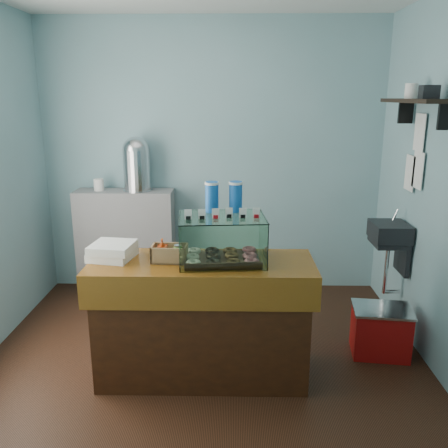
{
  "coord_description": "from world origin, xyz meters",
  "views": [
    {
      "loc": [
        0.22,
        -3.42,
        2.04
      ],
      "look_at": [
        0.16,
        -0.15,
        1.15
      ],
      "focal_mm": 38.0,
      "sensor_mm": 36.0,
      "label": 1
    }
  ],
  "objects_px": {
    "counter": "(202,319)",
    "red_cooler": "(380,331)",
    "display_case": "(222,235)",
    "coffee_urn": "(137,163)"
  },
  "relations": [
    {
      "from": "display_case",
      "to": "red_cooler",
      "type": "height_order",
      "value": "display_case"
    },
    {
      "from": "counter",
      "to": "coffee_urn",
      "type": "xyz_separation_m",
      "value": [
        -0.75,
        1.57,
        0.93
      ]
    },
    {
      "from": "counter",
      "to": "red_cooler",
      "type": "xyz_separation_m",
      "value": [
        1.42,
        0.33,
        -0.26
      ]
    },
    {
      "from": "display_case",
      "to": "red_cooler",
      "type": "xyz_separation_m",
      "value": [
        1.27,
        0.27,
        -0.88
      ]
    },
    {
      "from": "counter",
      "to": "coffee_urn",
      "type": "distance_m",
      "value": 1.97
    },
    {
      "from": "red_cooler",
      "to": "display_case",
      "type": "bearing_deg",
      "value": -160.98
    },
    {
      "from": "counter",
      "to": "display_case",
      "type": "relative_size",
      "value": 2.53
    },
    {
      "from": "counter",
      "to": "display_case",
      "type": "xyz_separation_m",
      "value": [
        0.15,
        0.05,
        0.62
      ]
    },
    {
      "from": "counter",
      "to": "red_cooler",
      "type": "distance_m",
      "value": 1.48
    },
    {
      "from": "counter",
      "to": "red_cooler",
      "type": "bearing_deg",
      "value": 12.93
    }
  ]
}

